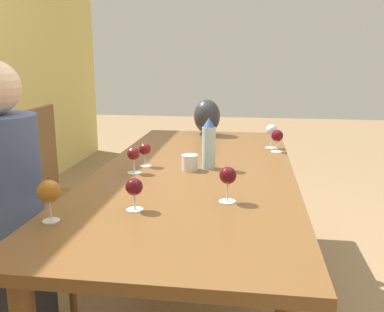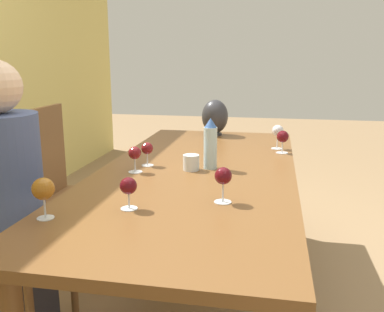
{
  "view_description": "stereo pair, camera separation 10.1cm",
  "coord_description": "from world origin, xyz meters",
  "px_view_note": "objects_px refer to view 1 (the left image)",
  "views": [
    {
      "loc": [
        -2.05,
        -0.27,
        1.28
      ],
      "look_at": [
        -0.13,
        0.0,
        0.83
      ],
      "focal_mm": 40.0,
      "sensor_mm": 36.0,
      "label": 1
    },
    {
      "loc": [
        -2.03,
        -0.37,
        1.28
      ],
      "look_at": [
        -0.13,
        0.0,
        0.83
      ],
      "focal_mm": 40.0,
      "sensor_mm": 36.0,
      "label": 2
    }
  ],
  "objects_px": {
    "wine_glass_4": "(134,188)",
    "wine_glass_2": "(145,150)",
    "vase": "(207,117)",
    "water_bottle": "(209,144)",
    "wine_glass_5": "(228,177)",
    "wine_glass_6": "(49,192)",
    "wine_glass_1": "(272,131)",
    "wine_glass_3": "(134,155)",
    "chair_far": "(61,188)",
    "wine_glass_0": "(277,136)",
    "person_near": "(7,199)",
    "water_tumbler": "(190,163)"
  },
  "relations": [
    {
      "from": "wine_glass_4",
      "to": "wine_glass_2",
      "type": "bearing_deg",
      "value": 10.58
    },
    {
      "from": "vase",
      "to": "wine_glass_4",
      "type": "bearing_deg",
      "value": 176.2
    },
    {
      "from": "water_bottle",
      "to": "vase",
      "type": "height_order",
      "value": "water_bottle"
    },
    {
      "from": "water_bottle",
      "to": "wine_glass_5",
      "type": "xyz_separation_m",
      "value": [
        -0.5,
        -0.12,
        -0.02
      ]
    },
    {
      "from": "vase",
      "to": "wine_glass_6",
      "type": "xyz_separation_m",
      "value": [
        -1.71,
        0.36,
        -0.03
      ]
    },
    {
      "from": "wine_glass_1",
      "to": "wine_glass_5",
      "type": "bearing_deg",
      "value": 168.65
    },
    {
      "from": "wine_glass_6",
      "to": "vase",
      "type": "bearing_deg",
      "value": -11.93
    },
    {
      "from": "wine_glass_3",
      "to": "wine_glass_5",
      "type": "height_order",
      "value": "wine_glass_5"
    },
    {
      "from": "wine_glass_4",
      "to": "chair_far",
      "type": "bearing_deg",
      "value": 39.13
    },
    {
      "from": "wine_glass_0",
      "to": "chair_far",
      "type": "relative_size",
      "value": 0.13
    },
    {
      "from": "wine_glass_3",
      "to": "person_near",
      "type": "distance_m",
      "value": 0.59
    },
    {
      "from": "water_bottle",
      "to": "wine_glass_3",
      "type": "height_order",
      "value": "water_bottle"
    },
    {
      "from": "vase",
      "to": "wine_glass_1",
      "type": "height_order",
      "value": "vase"
    },
    {
      "from": "water_tumbler",
      "to": "chair_far",
      "type": "distance_m",
      "value": 0.9
    },
    {
      "from": "water_bottle",
      "to": "wine_glass_1",
      "type": "xyz_separation_m",
      "value": [
        0.54,
        -0.33,
        -0.02
      ]
    },
    {
      "from": "wine_glass_3",
      "to": "person_near",
      "type": "height_order",
      "value": "person_near"
    },
    {
      "from": "chair_far",
      "to": "person_near",
      "type": "bearing_deg",
      "value": -172.63
    },
    {
      "from": "wine_glass_1",
      "to": "wine_glass_5",
      "type": "xyz_separation_m",
      "value": [
        -1.03,
        0.21,
        -0.0
      ]
    },
    {
      "from": "wine_glass_5",
      "to": "person_near",
      "type": "relative_size",
      "value": 0.11
    },
    {
      "from": "water_bottle",
      "to": "wine_glass_0",
      "type": "distance_m",
      "value": 0.56
    },
    {
      "from": "water_bottle",
      "to": "water_tumbler",
      "type": "height_order",
      "value": "water_bottle"
    },
    {
      "from": "wine_glass_5",
      "to": "wine_glass_6",
      "type": "xyz_separation_m",
      "value": [
        -0.29,
        0.59,
        0.0
      ]
    },
    {
      "from": "water_bottle",
      "to": "wine_glass_5",
      "type": "height_order",
      "value": "water_bottle"
    },
    {
      "from": "person_near",
      "to": "wine_glass_6",
      "type": "bearing_deg",
      "value": -130.7
    },
    {
      "from": "wine_glass_1",
      "to": "wine_glass_3",
      "type": "xyz_separation_m",
      "value": [
        -0.68,
        0.68,
        -0.02
      ]
    },
    {
      "from": "wine_glass_6",
      "to": "person_near",
      "type": "bearing_deg",
      "value": 49.3
    },
    {
      "from": "vase",
      "to": "chair_far",
      "type": "xyz_separation_m",
      "value": [
        -0.7,
        0.8,
        -0.35
      ]
    },
    {
      "from": "water_tumbler",
      "to": "wine_glass_5",
      "type": "distance_m",
      "value": 0.5
    },
    {
      "from": "water_bottle",
      "to": "wine_glass_6",
      "type": "distance_m",
      "value": 0.91
    },
    {
      "from": "wine_glass_2",
      "to": "wine_glass_0",
      "type": "bearing_deg",
      "value": -57.79
    },
    {
      "from": "wine_glass_3",
      "to": "wine_glass_4",
      "type": "xyz_separation_m",
      "value": [
        -0.5,
        -0.14,
        -0.01
      ]
    },
    {
      "from": "vase",
      "to": "wine_glass_0",
      "type": "distance_m",
      "value": 0.68
    },
    {
      "from": "wine_glass_5",
      "to": "vase",
      "type": "bearing_deg",
      "value": 9.21
    },
    {
      "from": "wine_glass_2",
      "to": "wine_glass_4",
      "type": "distance_m",
      "value": 0.64
    },
    {
      "from": "wine_glass_1",
      "to": "wine_glass_6",
      "type": "relative_size",
      "value": 0.99
    },
    {
      "from": "water_tumbler",
      "to": "wine_glass_0",
      "type": "height_order",
      "value": "wine_glass_0"
    },
    {
      "from": "water_tumbler",
      "to": "wine_glass_5",
      "type": "xyz_separation_m",
      "value": [
        -0.45,
        -0.21,
        0.06
      ]
    },
    {
      "from": "wine_glass_4",
      "to": "wine_glass_1",
      "type": "bearing_deg",
      "value": -24.79
    },
    {
      "from": "wine_glass_4",
      "to": "person_near",
      "type": "xyz_separation_m",
      "value": [
        0.15,
        0.61,
        -0.12
      ]
    },
    {
      "from": "wine_glass_0",
      "to": "wine_glass_2",
      "type": "distance_m",
      "value": 0.81
    },
    {
      "from": "water_tumbler",
      "to": "wine_glass_0",
      "type": "relative_size",
      "value": 0.61
    },
    {
      "from": "wine_glass_3",
      "to": "wine_glass_2",
      "type": "bearing_deg",
      "value": -9.65
    },
    {
      "from": "wine_glass_2",
      "to": "wine_glass_6",
      "type": "height_order",
      "value": "wine_glass_6"
    },
    {
      "from": "wine_glass_1",
      "to": "chair_far",
      "type": "height_order",
      "value": "chair_far"
    },
    {
      "from": "water_tumbler",
      "to": "person_near",
      "type": "relative_size",
      "value": 0.06
    },
    {
      "from": "water_tumbler",
      "to": "vase",
      "type": "xyz_separation_m",
      "value": [
        0.97,
        0.02,
        0.09
      ]
    },
    {
      "from": "water_tumbler",
      "to": "person_near",
      "type": "bearing_deg",
      "value": 120.71
    },
    {
      "from": "vase",
      "to": "wine_glass_3",
      "type": "distance_m",
      "value": 1.09
    },
    {
      "from": "water_bottle",
      "to": "person_near",
      "type": "xyz_separation_m",
      "value": [
        -0.48,
        0.82,
        -0.16
      ]
    },
    {
      "from": "vase",
      "to": "wine_glass_1",
      "type": "xyz_separation_m",
      "value": [
        -0.39,
        -0.44,
        -0.02
      ]
    }
  ]
}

